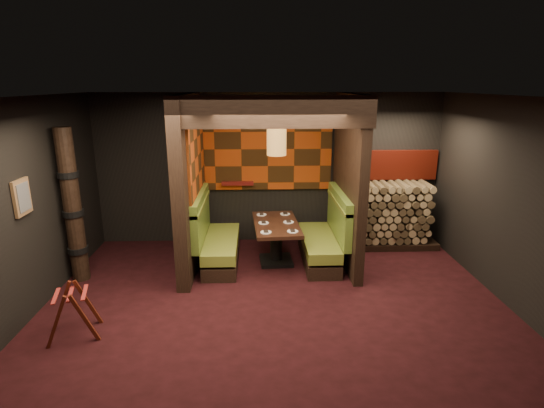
{
  "coord_description": "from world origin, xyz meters",
  "views": [
    {
      "loc": [
        -0.25,
        -5.19,
        3.02
      ],
      "look_at": [
        0.0,
        1.3,
        1.15
      ],
      "focal_mm": 28.0,
      "sensor_mm": 36.0,
      "label": 1
    }
  ],
  "objects_px": {
    "pendant_lamp": "(277,141)",
    "firewood_stack": "(391,215)",
    "luggage_rack": "(73,310)",
    "booth_bench_left": "(215,241)",
    "dining_table": "(276,236)",
    "totem_column": "(72,207)",
    "booth_bench_right": "(325,239)"
  },
  "relations": [
    {
      "from": "booth_bench_right",
      "to": "dining_table",
      "type": "distance_m",
      "value": 0.85
    },
    {
      "from": "luggage_rack",
      "to": "booth_bench_left",
      "type": "bearing_deg",
      "value": 54.05
    },
    {
      "from": "luggage_rack",
      "to": "totem_column",
      "type": "height_order",
      "value": "totem_column"
    },
    {
      "from": "booth_bench_left",
      "to": "luggage_rack",
      "type": "height_order",
      "value": "booth_bench_left"
    },
    {
      "from": "booth_bench_right",
      "to": "dining_table",
      "type": "height_order",
      "value": "booth_bench_right"
    },
    {
      "from": "dining_table",
      "to": "totem_column",
      "type": "height_order",
      "value": "totem_column"
    },
    {
      "from": "dining_table",
      "to": "totem_column",
      "type": "xyz_separation_m",
      "value": [
        -3.13,
        -0.53,
        0.7
      ]
    },
    {
      "from": "firewood_stack",
      "to": "dining_table",
      "type": "bearing_deg",
      "value": -161.87
    },
    {
      "from": "luggage_rack",
      "to": "totem_column",
      "type": "relative_size",
      "value": 0.3
    },
    {
      "from": "booth_bench_right",
      "to": "totem_column",
      "type": "height_order",
      "value": "totem_column"
    },
    {
      "from": "booth_bench_left",
      "to": "dining_table",
      "type": "height_order",
      "value": "booth_bench_left"
    },
    {
      "from": "luggage_rack",
      "to": "totem_column",
      "type": "xyz_separation_m",
      "value": [
        -0.54,
        1.59,
        0.85
      ]
    },
    {
      "from": "dining_table",
      "to": "pendant_lamp",
      "type": "distance_m",
      "value": 1.63
    },
    {
      "from": "luggage_rack",
      "to": "totem_column",
      "type": "distance_m",
      "value": 1.88
    },
    {
      "from": "pendant_lamp",
      "to": "totem_column",
      "type": "xyz_separation_m",
      "value": [
        -3.13,
        -0.48,
        -0.93
      ]
    },
    {
      "from": "luggage_rack",
      "to": "firewood_stack",
      "type": "distance_m",
      "value": 5.58
    },
    {
      "from": "luggage_rack",
      "to": "firewood_stack",
      "type": "xyz_separation_m",
      "value": [
        4.8,
        2.84,
        0.27
      ]
    },
    {
      "from": "luggage_rack",
      "to": "totem_column",
      "type": "bearing_deg",
      "value": 108.79
    },
    {
      "from": "booth_bench_right",
      "to": "pendant_lamp",
      "type": "height_order",
      "value": "pendant_lamp"
    },
    {
      "from": "dining_table",
      "to": "pendant_lamp",
      "type": "bearing_deg",
      "value": -90.0
    },
    {
      "from": "booth_bench_left",
      "to": "totem_column",
      "type": "distance_m",
      "value": 2.3
    },
    {
      "from": "dining_table",
      "to": "firewood_stack",
      "type": "bearing_deg",
      "value": 18.13
    },
    {
      "from": "totem_column",
      "to": "firewood_stack",
      "type": "distance_m",
      "value": 5.51
    },
    {
      "from": "booth_bench_left",
      "to": "totem_column",
      "type": "relative_size",
      "value": 0.67
    },
    {
      "from": "dining_table",
      "to": "luggage_rack",
      "type": "bearing_deg",
      "value": -140.81
    },
    {
      "from": "booth_bench_left",
      "to": "totem_column",
      "type": "bearing_deg",
      "value": -165.25
    },
    {
      "from": "booth_bench_left",
      "to": "dining_table",
      "type": "distance_m",
      "value": 1.05
    },
    {
      "from": "totem_column",
      "to": "booth_bench_left",
      "type": "bearing_deg",
      "value": 14.75
    },
    {
      "from": "luggage_rack",
      "to": "firewood_stack",
      "type": "height_order",
      "value": "firewood_stack"
    },
    {
      "from": "booth_bench_left",
      "to": "luggage_rack",
      "type": "relative_size",
      "value": 2.22
    },
    {
      "from": "booth_bench_left",
      "to": "booth_bench_right",
      "type": "relative_size",
      "value": 1.0
    },
    {
      "from": "pendant_lamp",
      "to": "firewood_stack",
      "type": "distance_m",
      "value": 2.77
    }
  ]
}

